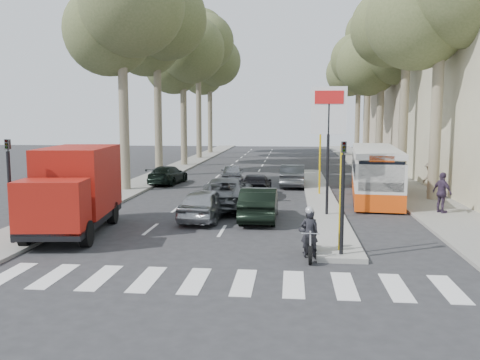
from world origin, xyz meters
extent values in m
plane|color=#28282B|center=(0.00, 0.00, 0.00)|extent=(120.00, 120.00, 0.00)
cube|color=gray|center=(8.60, 25.00, 0.06)|extent=(3.20, 70.00, 0.12)
cube|color=gray|center=(-8.00, 28.00, 0.06)|extent=(2.40, 64.00, 0.12)
cube|color=gray|center=(3.25, 11.00, 0.08)|extent=(1.50, 26.00, 0.16)
cube|color=#B7A88E|center=(15.50, 34.00, 8.00)|extent=(11.00, 20.00, 16.00)
cylinder|color=yellow|center=(3.25, -1.00, 1.75)|extent=(0.10, 0.10, 3.50)
cylinder|color=yellow|center=(3.25, 5.00, 1.75)|extent=(0.10, 0.10, 3.50)
cylinder|color=yellow|center=(3.25, 11.00, 1.75)|extent=(0.10, 0.10, 3.50)
cylinder|color=black|center=(3.25, 5.00, 2.60)|extent=(0.12, 0.12, 5.20)
cube|color=white|center=(3.25, 5.00, 4.60)|extent=(1.50, 0.10, 2.00)
cube|color=red|center=(3.25, 4.94, 5.15)|extent=(1.20, 0.02, 0.55)
cylinder|color=black|center=(3.25, -1.50, 1.60)|extent=(0.12, 0.12, 3.20)
imported|color=black|center=(3.25, -1.50, 3.10)|extent=(0.16, 0.41, 1.00)
cylinder|color=black|center=(-7.60, -1.00, 1.60)|extent=(0.12, 0.12, 3.20)
imported|color=black|center=(-7.60, -1.00, 3.10)|extent=(0.16, 0.41, 1.00)
cylinder|color=#6B604C|center=(-8.00, 12.00, 4.20)|extent=(0.56, 0.56, 8.40)
sphere|color=#46532E|center=(-9.00, 12.60, 9.30)|extent=(5.20, 5.20, 5.20)
sphere|color=#46532E|center=(-7.10, 11.20, 10.50)|extent=(5.80, 5.80, 5.80)
cylinder|color=#6B604C|center=(-8.10, 20.00, 4.48)|extent=(0.56, 0.56, 8.96)
sphere|color=#46532E|center=(-9.10, 20.60, 9.92)|extent=(5.20, 5.20, 5.20)
sphere|color=#46532E|center=(-7.20, 19.20, 11.20)|extent=(5.80, 5.80, 5.80)
sphere|color=#46532E|center=(-7.90, 21.10, 12.48)|extent=(4.80, 4.80, 4.80)
cylinder|color=#6B604C|center=(-7.90, 28.00, 4.06)|extent=(0.56, 0.56, 8.12)
sphere|color=#46532E|center=(-8.90, 28.60, 8.99)|extent=(5.20, 5.20, 5.20)
sphere|color=#46532E|center=(-7.00, 27.20, 10.15)|extent=(5.80, 5.80, 5.80)
sphere|color=#46532E|center=(-7.70, 29.10, 11.31)|extent=(4.80, 4.80, 4.80)
cylinder|color=#6B604C|center=(-8.00, 36.00, 4.76)|extent=(0.56, 0.56, 9.52)
sphere|color=#46532E|center=(-9.00, 36.60, 10.54)|extent=(5.20, 5.20, 5.20)
sphere|color=#46532E|center=(-7.10, 35.20, 11.90)|extent=(5.80, 5.80, 5.80)
sphere|color=#46532E|center=(-7.80, 37.10, 13.26)|extent=(4.80, 4.80, 4.80)
cylinder|color=#6B604C|center=(-8.10, 44.00, 4.34)|extent=(0.56, 0.56, 8.68)
sphere|color=#46532E|center=(-9.10, 44.60, 9.61)|extent=(5.20, 5.20, 5.20)
sphere|color=#46532E|center=(-7.20, 43.20, 10.85)|extent=(5.80, 5.80, 5.80)
sphere|color=#46532E|center=(-7.90, 45.10, 12.09)|extent=(4.80, 4.80, 4.80)
cylinder|color=#6B604C|center=(9.00, 10.00, 4.20)|extent=(0.56, 0.56, 8.40)
sphere|color=#46532E|center=(8.00, 10.60, 9.30)|extent=(5.20, 5.20, 5.20)
cylinder|color=#6B604C|center=(9.10, 18.00, 4.62)|extent=(0.56, 0.56, 9.24)
sphere|color=#46532E|center=(8.10, 18.60, 10.23)|extent=(5.20, 5.20, 5.20)
sphere|color=#46532E|center=(10.00, 17.20, 11.55)|extent=(5.80, 5.80, 5.80)
cylinder|color=#6B604C|center=(8.90, 26.00, 3.92)|extent=(0.56, 0.56, 7.84)
sphere|color=#46532E|center=(7.90, 26.60, 8.68)|extent=(5.20, 5.20, 5.20)
sphere|color=#46532E|center=(9.80, 25.20, 9.80)|extent=(5.80, 5.80, 5.80)
sphere|color=#46532E|center=(9.10, 27.10, 10.92)|extent=(4.80, 4.80, 4.80)
cylinder|color=#6B604C|center=(9.00, 34.00, 4.48)|extent=(0.56, 0.56, 8.96)
sphere|color=#46532E|center=(8.00, 34.60, 9.92)|extent=(5.20, 5.20, 5.20)
sphere|color=#46532E|center=(9.90, 33.20, 11.20)|extent=(5.80, 5.80, 5.80)
sphere|color=#46532E|center=(9.20, 35.10, 12.48)|extent=(4.80, 4.80, 4.80)
cylinder|color=#6B604C|center=(9.10, 42.00, 4.20)|extent=(0.56, 0.56, 8.40)
sphere|color=#46532E|center=(8.10, 42.60, 9.30)|extent=(5.20, 5.20, 5.20)
sphere|color=#46532E|center=(10.00, 41.20, 10.50)|extent=(5.80, 5.80, 5.80)
sphere|color=#46532E|center=(9.30, 43.10, 11.70)|extent=(4.80, 4.80, 4.80)
imported|color=#989A9F|center=(-1.94, 4.00, 0.68)|extent=(1.86, 4.11, 1.37)
imported|color=black|center=(0.38, 4.24, 0.70)|extent=(1.49, 4.25, 1.40)
imported|color=#4C5054|center=(-1.37, 6.72, 0.74)|extent=(2.74, 5.48, 1.49)
imported|color=black|center=(-0.23, 10.73, 0.61)|extent=(1.82, 4.26, 1.23)
imported|color=#93959A|center=(-2.21, 16.36, 0.62)|extent=(1.87, 3.80, 1.25)
imported|color=#494D51|center=(1.80, 15.00, 0.69)|extent=(1.56, 4.21, 1.37)
imported|color=black|center=(-6.30, 15.34, 0.60)|extent=(2.10, 4.28, 1.20)
cube|color=black|center=(-6.30, 1.00, 0.55)|extent=(2.89, 6.20, 0.25)
cylinder|color=black|center=(-7.05, -1.10, 0.45)|extent=(0.40, 0.93, 0.90)
cylinder|color=black|center=(-5.07, -0.86, 0.45)|extent=(0.40, 0.93, 0.90)
cylinder|color=black|center=(-7.50, 2.66, 0.45)|extent=(0.40, 0.93, 0.90)
cylinder|color=black|center=(-5.52, 2.90, 0.45)|extent=(0.40, 0.93, 0.90)
cube|color=maroon|center=(-6.03, -1.28, 1.44)|extent=(2.34, 1.65, 1.69)
cube|color=black|center=(-5.95, -1.92, 1.64)|extent=(1.99, 0.32, 0.90)
cube|color=maroon|center=(-6.39, 1.79, 1.94)|extent=(2.77, 4.43, 2.49)
cube|color=#E4470C|center=(6.20, 11.07, 0.49)|extent=(3.29, 10.49, 0.81)
cube|color=beige|center=(6.20, 11.07, 1.57)|extent=(3.29, 10.49, 1.34)
cube|color=black|center=(6.20, 11.07, 1.84)|extent=(3.27, 10.08, 0.76)
cube|color=beige|center=(6.20, 11.07, 2.56)|extent=(3.29, 10.49, 0.27)
cube|color=black|center=(5.67, 5.97, 1.70)|extent=(1.97, 0.26, 1.34)
cube|color=#E4470C|center=(5.67, 5.97, 2.49)|extent=(1.08, 0.17, 0.29)
cylinder|color=black|center=(4.87, 7.89, 0.40)|extent=(0.34, 0.88, 0.86)
cylinder|color=black|center=(6.86, 7.69, 0.40)|extent=(0.34, 0.88, 0.86)
cylinder|color=black|center=(5.52, 14.25, 0.40)|extent=(0.34, 0.88, 0.86)
cylinder|color=black|center=(7.51, 14.04, 0.40)|extent=(0.34, 0.88, 0.86)
cylinder|color=black|center=(2.29, -2.16, 0.28)|extent=(0.10, 0.57, 0.57)
cylinder|color=black|center=(2.27, -0.84, 0.28)|extent=(0.10, 0.57, 0.57)
cylinder|color=silver|center=(2.29, -2.10, 0.62)|extent=(0.06, 0.35, 0.71)
cube|color=black|center=(2.28, -1.46, 0.40)|extent=(0.20, 0.66, 0.26)
cube|color=black|center=(2.28, -1.63, 0.64)|extent=(0.27, 0.40, 0.19)
cube|color=black|center=(2.28, -1.19, 0.58)|extent=(0.25, 0.58, 0.11)
cylinder|color=silver|center=(2.29, -2.05, 0.90)|extent=(0.55, 0.04, 0.04)
imported|color=black|center=(2.28, -1.46, 0.79)|extent=(0.55, 0.36, 1.48)
imported|color=black|center=(2.27, -1.10, 0.74)|extent=(0.68, 0.38, 1.39)
sphere|color=#B2B2B7|center=(2.28, -1.50, 1.48)|extent=(0.25, 0.25, 0.25)
sphere|color=#B2B2B7|center=(2.28, -1.13, 1.43)|extent=(0.25, 0.25, 0.25)
imported|color=#3E2F47|center=(8.34, 6.05, 1.02)|extent=(0.96, 1.17, 1.80)
imported|color=brown|center=(9.53, 12.70, 0.95)|extent=(1.11, 1.08, 1.66)
camera|label=1|loc=(1.70, -16.83, 4.30)|focal=38.00mm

